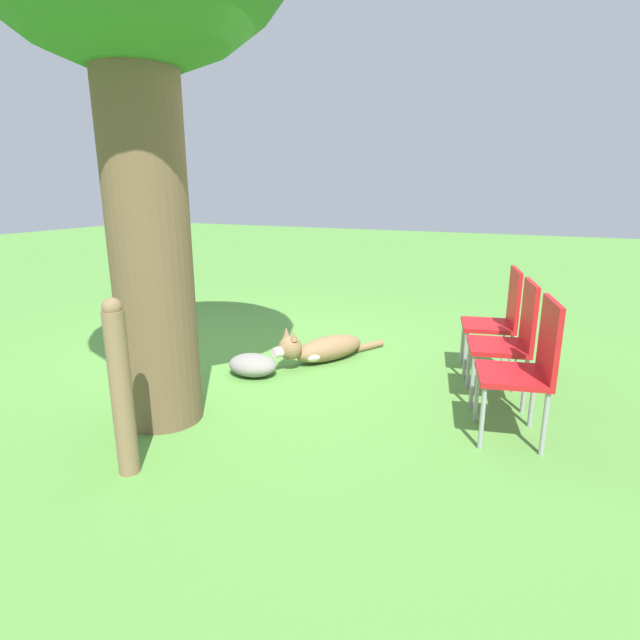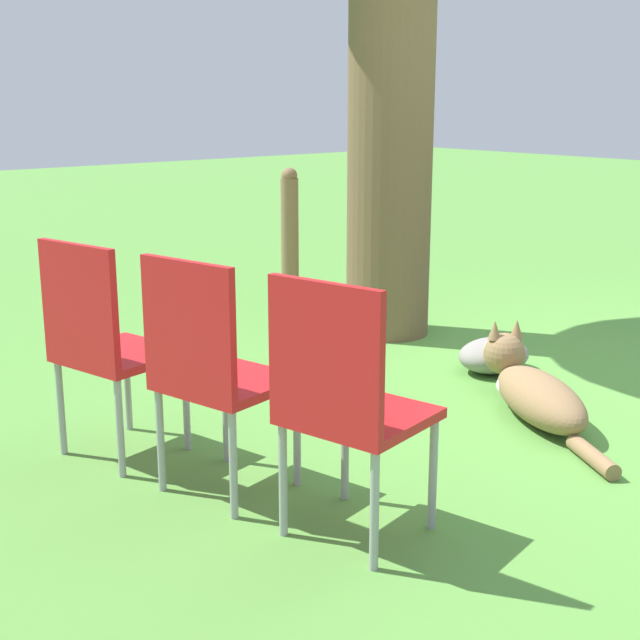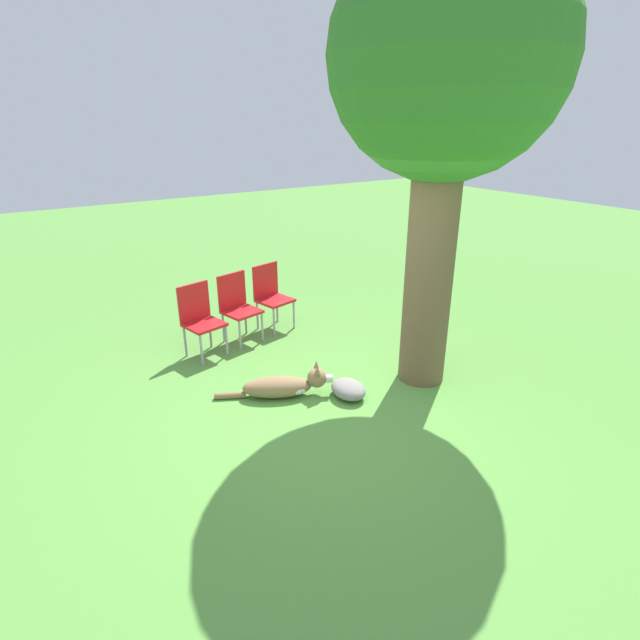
# 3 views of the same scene
# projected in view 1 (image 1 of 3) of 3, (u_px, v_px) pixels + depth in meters

# --- Properties ---
(ground_plane) EXTENTS (30.00, 30.00, 0.00)m
(ground_plane) POSITION_uv_depth(u_px,v_px,m) (253.00, 366.00, 4.58)
(ground_plane) COLOR #56933D
(dog) EXTENTS (0.71, 1.18, 0.38)m
(dog) POSITION_uv_depth(u_px,v_px,m) (322.00, 349.00, 4.65)
(dog) COLOR olive
(dog) RESTS_ON ground_plane
(fence_post) EXTENTS (0.12, 0.12, 1.03)m
(fence_post) POSITION_uv_depth(u_px,v_px,m) (121.00, 388.00, 2.73)
(fence_post) COLOR #846647
(fence_post) RESTS_ON ground_plane
(red_chair_0) EXTENTS (0.50, 0.52, 0.93)m
(red_chair_0) POSITION_uv_depth(u_px,v_px,m) (499.00, 315.00, 4.26)
(red_chair_0) COLOR red
(red_chair_0) RESTS_ON ground_plane
(red_chair_1) EXTENTS (0.50, 0.52, 0.93)m
(red_chair_1) POSITION_uv_depth(u_px,v_px,m) (511.00, 335.00, 3.69)
(red_chair_1) COLOR red
(red_chair_1) RESTS_ON ground_plane
(red_chair_2) EXTENTS (0.50, 0.52, 0.93)m
(red_chair_2) POSITION_uv_depth(u_px,v_px,m) (528.00, 362.00, 3.11)
(red_chair_2) COLOR red
(red_chair_2) RESTS_ON ground_plane
(garden_rock) EXTENTS (0.44, 0.34, 0.18)m
(garden_rock) POSITION_uv_depth(u_px,v_px,m) (253.00, 365.00, 4.32)
(garden_rock) COLOR gray
(garden_rock) RESTS_ON ground_plane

